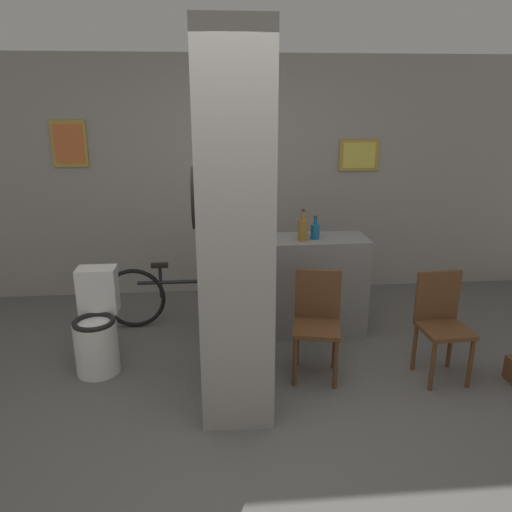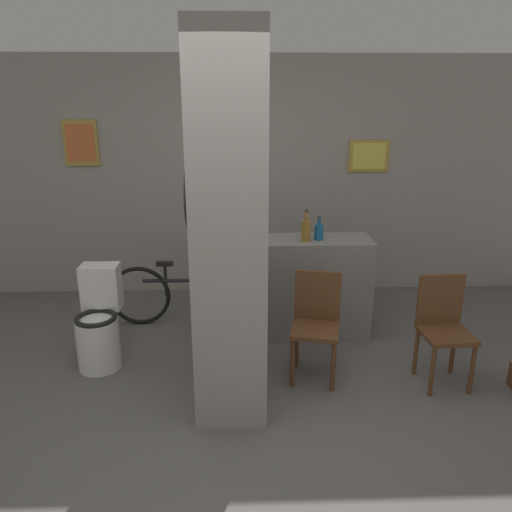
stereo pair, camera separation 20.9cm
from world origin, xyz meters
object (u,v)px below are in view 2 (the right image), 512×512
object	(u,v)px
chair_near_pillar	(316,321)
chair_by_doorway	(443,325)
bicycle	(194,294)
bottle_tall	(306,230)
toilet	(99,325)

from	to	relation	value
chair_near_pillar	chair_by_doorway	distance (m)	0.99
chair_by_doorway	bicycle	size ratio (longest dim) A/B	0.52
chair_near_pillar	bottle_tall	xyz separation A→B (m)	(-0.01, 0.68, 0.57)
chair_near_pillar	bottle_tall	size ratio (longest dim) A/B	2.90
toilet	chair_by_doorway	distance (m)	2.78
chair_by_doorway	bottle_tall	distance (m)	1.39
toilet	bicycle	size ratio (longest dim) A/B	0.50
chair_near_pillar	bottle_tall	world-z (taller)	bottle_tall
bicycle	bottle_tall	distance (m)	1.31
bottle_tall	chair_by_doorway	bearing A→B (deg)	-38.93
bicycle	chair_by_doorway	bearing A→B (deg)	-28.56
chair_near_pillar	chair_by_doorway	xyz separation A→B (m)	(0.98, -0.11, 0.00)
chair_by_doorway	bicycle	world-z (taller)	chair_by_doorway
chair_by_doorway	toilet	bearing A→B (deg)	169.77
chair_by_doorway	bottle_tall	xyz separation A→B (m)	(-0.99, 0.80, 0.57)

